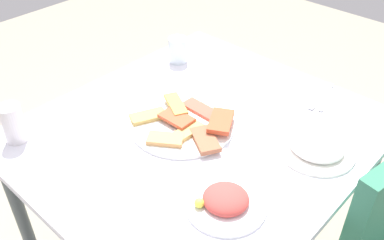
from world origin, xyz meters
The scene contains 9 objects.
dining_table centered at (0.00, 0.00, 0.68)m, with size 1.05×0.95×0.77m.
pide_platter centered at (0.02, -0.04, 0.78)m, with size 0.33×0.35×0.05m.
salad_plate_greens centered at (-0.16, 0.32, 0.79)m, with size 0.23×0.23×0.04m.
salad_plate_rice centered at (0.19, 0.26, 0.79)m, with size 0.21×0.21×0.05m.
soda_can centered at (0.41, -0.37, 0.83)m, with size 0.07×0.07×0.12m, color silver.
drinking_glass centered at (-0.27, -0.35, 0.82)m, with size 0.07×0.07×0.10m, color silver.
paper_napkin centered at (-0.42, 0.21, 0.77)m, with size 0.15×0.15×0.00m, color white.
fork centered at (-0.42, 0.19, 0.78)m, with size 0.19×0.02×0.01m, color silver.
spoon centered at (-0.42, 0.23, 0.78)m, with size 0.16×0.01×0.01m, color silver.
Camera 1 is at (0.79, 0.70, 1.60)m, focal length 39.98 mm.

